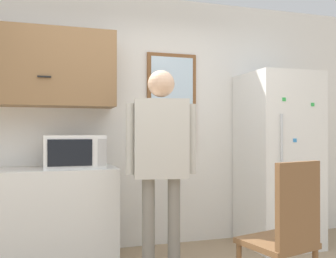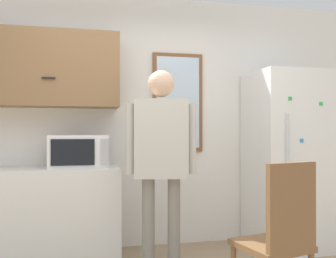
{
  "view_description": "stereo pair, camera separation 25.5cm",
  "coord_description": "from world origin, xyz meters",
  "px_view_note": "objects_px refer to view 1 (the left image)",
  "views": [
    {
      "loc": [
        -0.75,
        -2.15,
        1.24
      ],
      "look_at": [
        0.21,
        0.98,
        1.26
      ],
      "focal_mm": 40.0,
      "sensor_mm": 36.0,
      "label": 1
    },
    {
      "loc": [
        -0.5,
        -2.21,
        1.24
      ],
      "look_at": [
        0.21,
        0.98,
        1.26
      ],
      "focal_mm": 40.0,
      "sensor_mm": 36.0,
      "label": 2
    }
  ],
  "objects_px": {
    "refrigerator": "(277,159)",
    "chair": "(286,231)",
    "microwave": "(75,152)",
    "person": "(161,148)"
  },
  "relations": [
    {
      "from": "chair",
      "to": "microwave",
      "type": "bearing_deg",
      "value": -60.46
    },
    {
      "from": "chair",
      "to": "refrigerator",
      "type": "bearing_deg",
      "value": -134.95
    },
    {
      "from": "microwave",
      "to": "chair",
      "type": "relative_size",
      "value": 0.53
    },
    {
      "from": "microwave",
      "to": "chair",
      "type": "bearing_deg",
      "value": -46.78
    },
    {
      "from": "person",
      "to": "refrigerator",
      "type": "relative_size",
      "value": 0.95
    },
    {
      "from": "refrigerator",
      "to": "chair",
      "type": "xyz_separation_m",
      "value": [
        -0.82,
        -1.36,
        -0.37
      ]
    },
    {
      "from": "person",
      "to": "refrigerator",
      "type": "bearing_deg",
      "value": 26.93
    },
    {
      "from": "microwave",
      "to": "person",
      "type": "bearing_deg",
      "value": -34.62
    },
    {
      "from": "refrigerator",
      "to": "chair",
      "type": "relative_size",
      "value": 1.8
    },
    {
      "from": "person",
      "to": "refrigerator",
      "type": "xyz_separation_m",
      "value": [
        1.45,
        0.43,
        -0.16
      ]
    }
  ]
}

